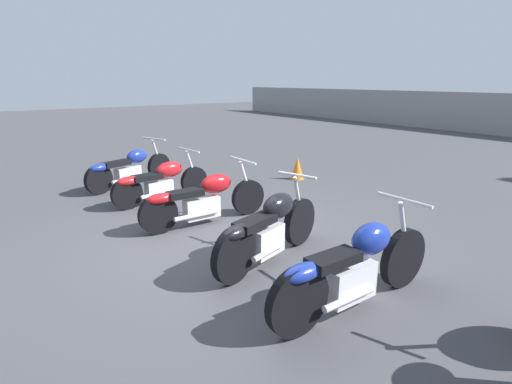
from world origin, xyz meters
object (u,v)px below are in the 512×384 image
(motorcycle_slot_0, at_px, (128,168))
(traffic_cone_near, at_px, (297,168))
(motorcycle_slot_1, at_px, (160,182))
(motorcycle_slot_4, at_px, (354,268))
(motorcycle_slot_2, at_px, (203,199))
(motorcycle_slot_3, at_px, (269,228))

(motorcycle_slot_0, height_order, traffic_cone_near, motorcycle_slot_0)
(motorcycle_slot_1, height_order, motorcycle_slot_4, motorcycle_slot_4)
(motorcycle_slot_2, bearing_deg, motorcycle_slot_4, 1.29)
(motorcycle_slot_2, relative_size, motorcycle_slot_3, 1.10)
(motorcycle_slot_0, height_order, motorcycle_slot_2, motorcycle_slot_2)
(traffic_cone_near, bearing_deg, motorcycle_slot_3, -46.71)
(motorcycle_slot_0, relative_size, motorcycle_slot_2, 0.95)
(motorcycle_slot_0, bearing_deg, motorcycle_slot_1, -15.13)
(motorcycle_slot_1, xyz_separation_m, motorcycle_slot_3, (3.21, 0.05, 0.06))
(motorcycle_slot_1, xyz_separation_m, motorcycle_slot_2, (1.51, 0.07, 0.02))
(motorcycle_slot_4, height_order, traffic_cone_near, motorcycle_slot_4)
(motorcycle_slot_0, xyz_separation_m, traffic_cone_near, (1.63, 3.35, -0.14))
(motorcycle_slot_1, relative_size, motorcycle_slot_4, 0.89)
(motorcycle_slot_2, height_order, motorcycle_slot_4, motorcycle_slot_4)
(motorcycle_slot_3, xyz_separation_m, motorcycle_slot_4, (1.34, 0.01, -0.00))
(motorcycle_slot_1, bearing_deg, motorcycle_slot_3, -4.62)
(motorcycle_slot_0, relative_size, motorcycle_slot_1, 1.06)
(motorcycle_slot_2, distance_m, traffic_cone_near, 3.46)
(motorcycle_slot_2, bearing_deg, motorcycle_slot_0, -175.37)
(motorcycle_slot_3, bearing_deg, motorcycle_slot_1, 164.85)
(motorcycle_slot_1, distance_m, motorcycle_slot_2, 1.51)
(motorcycle_slot_3, bearing_deg, motorcycle_slot_4, -15.65)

